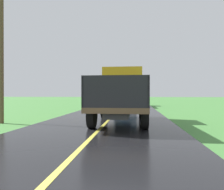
{
  "coord_description": "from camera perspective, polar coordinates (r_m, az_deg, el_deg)",
  "views": [
    {
      "loc": [
        1.34,
        -1.15,
        1.45
      ],
      "look_at": [
        0.28,
        8.71,
        1.4
      ],
      "focal_mm": 33.31,
      "sensor_mm": 36.0,
      "label": 1
    }
  ],
  "objects": [
    {
      "name": "banana_truck_near",
      "position": [
        10.69,
        2.77,
        0.41
      ],
      "size": [
        2.38,
        5.82,
        2.8
      ],
      "color": "#2D2D30",
      "rests_on": "road_surface"
    },
    {
      "name": "banana_truck_far",
      "position": [
        25.05,
        4.06,
        0.34
      ],
      "size": [
        2.38,
        5.81,
        2.8
      ],
      "color": "#2D2D30",
      "rests_on": "road_surface"
    },
    {
      "name": "utility_pole_roadside",
      "position": [
        11.85,
        -28.07,
        11.85
      ],
      "size": [
        2.2,
        0.2,
        7.03
      ],
      "color": "brown",
      "rests_on": "ground"
    }
  ]
}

